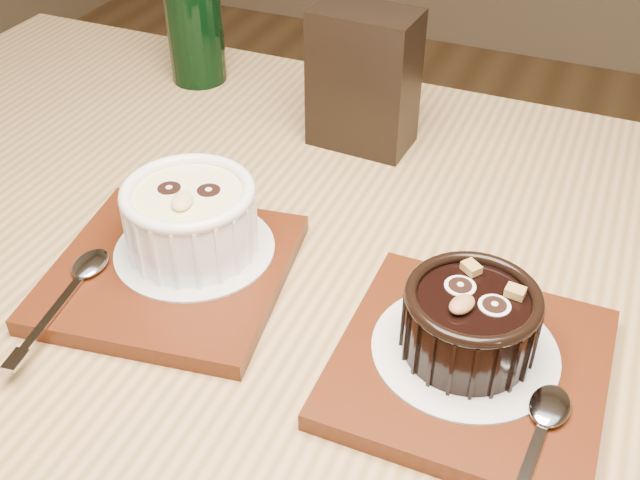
# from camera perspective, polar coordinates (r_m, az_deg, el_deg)

# --- Properties ---
(table) EXTENTS (1.20, 0.81, 0.75)m
(table) POSITION_cam_1_polar(r_m,az_deg,el_deg) (0.65, 0.03, -10.79)
(table) COLOR olive
(table) RESTS_ON ground
(tray_left) EXTENTS (0.21, 0.21, 0.01)m
(tray_left) POSITION_cam_1_polar(r_m,az_deg,el_deg) (0.61, -11.29, -2.37)
(tray_left) COLOR #51210D
(tray_left) RESTS_ON table
(doily_left) EXTENTS (0.13, 0.13, 0.00)m
(doily_left) POSITION_cam_1_polar(r_m,az_deg,el_deg) (0.62, -9.51, -0.65)
(doily_left) COLOR silver
(doily_left) RESTS_ON tray_left
(ramekin_white) EXTENTS (0.11, 0.11, 0.06)m
(ramekin_white) POSITION_cam_1_polar(r_m,az_deg,el_deg) (0.60, -9.84, 1.85)
(ramekin_white) COLOR white
(ramekin_white) RESTS_ON doily_left
(spoon_left) EXTENTS (0.05, 0.14, 0.01)m
(spoon_left) POSITION_cam_1_polar(r_m,az_deg,el_deg) (0.59, -18.68, -3.77)
(spoon_left) COLOR #BABCC3
(spoon_left) RESTS_ON tray_left
(tray_right) EXTENTS (0.18, 0.18, 0.01)m
(tray_right) POSITION_cam_1_polar(r_m,az_deg,el_deg) (0.54, 11.32, -9.46)
(tray_right) COLOR #51210D
(tray_right) RESTS_ON table
(doily_right) EXTENTS (0.13, 0.13, 0.00)m
(doily_right) POSITION_cam_1_polar(r_m,az_deg,el_deg) (0.53, 10.98, -8.20)
(doily_right) COLOR silver
(doily_right) RESTS_ON tray_right
(ramekin_dark) EXTENTS (0.09, 0.09, 0.05)m
(ramekin_dark) POSITION_cam_1_polar(r_m,az_deg,el_deg) (0.51, 11.37, -5.92)
(ramekin_dark) COLOR black
(ramekin_dark) RESTS_ON doily_right
(spoon_right) EXTENTS (0.04, 0.14, 0.01)m
(spoon_right) POSITION_cam_1_polar(r_m,az_deg,el_deg) (0.49, 16.09, -14.85)
(spoon_right) COLOR #BABCC3
(spoon_right) RESTS_ON tray_right
(condiment_stand) EXTENTS (0.10, 0.07, 0.14)m
(condiment_stand) POSITION_cam_1_polar(r_m,az_deg,el_deg) (0.75, 3.34, 12.11)
(condiment_stand) COLOR black
(condiment_stand) RESTS_ON table
(green_bottle) EXTENTS (0.06, 0.06, 0.24)m
(green_bottle) POSITION_cam_1_polar(r_m,az_deg,el_deg) (0.89, -9.71, 17.45)
(green_bottle) COLOR black
(green_bottle) RESTS_ON table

